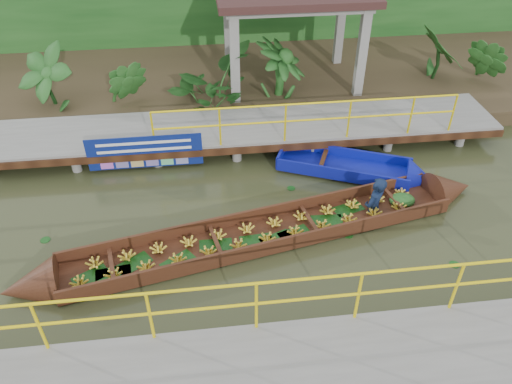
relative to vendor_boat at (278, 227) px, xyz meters
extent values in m
plane|color=#282E17|center=(-1.60, 0.26, -0.22)|extent=(80.00, 80.00, 0.00)
cube|color=#36291B|center=(-1.60, 7.76, 0.01)|extent=(30.00, 8.00, 0.45)
cube|color=slate|center=(-1.60, 3.76, 0.28)|extent=(16.00, 2.00, 0.15)
cube|color=black|center=(-1.60, 2.76, 0.20)|extent=(16.00, 0.12, 0.18)
cylinder|color=yellow|center=(1.15, 2.81, 1.36)|extent=(7.50, 0.05, 0.05)
cylinder|color=yellow|center=(1.15, 2.81, 0.91)|extent=(7.50, 0.05, 0.05)
cylinder|color=yellow|center=(1.15, 2.81, 0.86)|extent=(0.05, 0.05, 1.00)
cylinder|color=slate|center=(-5.60, 2.96, 0.00)|extent=(0.24, 0.24, 0.55)
cylinder|color=slate|center=(-5.60, 4.56, 0.00)|extent=(0.24, 0.24, 0.55)
cylinder|color=slate|center=(-3.60, 2.96, 0.00)|extent=(0.24, 0.24, 0.55)
cylinder|color=slate|center=(-3.60, 4.56, 0.00)|extent=(0.24, 0.24, 0.55)
cylinder|color=slate|center=(-1.60, 2.96, 0.00)|extent=(0.24, 0.24, 0.55)
cylinder|color=slate|center=(-1.60, 4.56, 0.00)|extent=(0.24, 0.24, 0.55)
cylinder|color=slate|center=(0.40, 2.96, 0.00)|extent=(0.24, 0.24, 0.55)
cylinder|color=slate|center=(0.40, 4.56, 0.00)|extent=(0.24, 0.24, 0.55)
cylinder|color=slate|center=(2.40, 2.96, 0.00)|extent=(0.24, 0.24, 0.55)
cylinder|color=slate|center=(2.40, 4.56, 0.00)|extent=(0.24, 0.24, 0.55)
cylinder|color=slate|center=(4.40, 2.96, 0.00)|extent=(0.24, 0.24, 0.55)
cylinder|color=slate|center=(4.40, 4.56, 0.00)|extent=(0.24, 0.24, 0.55)
cylinder|color=slate|center=(-1.60, 2.96, 0.00)|extent=(0.24, 0.24, 0.55)
cylinder|color=yellow|center=(-0.60, -2.79, 1.43)|extent=(10.00, 0.05, 0.05)
cylinder|color=yellow|center=(-0.60, -2.79, 0.98)|extent=(10.00, 0.05, 0.05)
cylinder|color=yellow|center=(-0.60, -2.79, 0.93)|extent=(0.05, 0.05, 1.00)
cube|color=slate|center=(-0.40, 5.36, 1.38)|extent=(0.25, 0.25, 2.80)
cube|color=slate|center=(3.20, 5.36, 1.38)|extent=(0.25, 0.25, 2.80)
cube|color=slate|center=(-0.40, 7.76, 1.38)|extent=(0.25, 0.25, 2.80)
cube|color=slate|center=(3.20, 7.76, 1.38)|extent=(0.25, 0.25, 2.80)
cube|color=slate|center=(1.40, 6.56, 2.68)|extent=(4.00, 2.60, 0.12)
cube|color=#3D1C10|center=(-0.30, -0.06, -0.16)|extent=(8.32, 2.73, 0.06)
cube|color=#3D1C10|center=(-0.41, 0.44, -0.01)|extent=(8.11, 1.78, 0.35)
cube|color=#3D1C10|center=(-0.19, -0.57, -0.01)|extent=(8.11, 1.78, 0.35)
cone|color=#3D1C10|center=(-4.81, -1.02, -0.07)|extent=(1.22, 1.19, 0.99)
cone|color=#3D1C10|center=(4.20, 0.89, -0.07)|extent=(1.22, 1.19, 0.99)
ellipsoid|color=#164415|center=(2.94, 0.62, -0.05)|extent=(0.66, 0.57, 0.27)
imported|color=#0E1A34|center=(2.23, 0.47, 0.70)|extent=(0.71, 0.70, 1.66)
cube|color=#0D1490|center=(1.99, 2.10, -0.11)|extent=(3.30, 2.15, 0.11)
cube|color=#0D1490|center=(2.18, 2.54, 0.02)|extent=(2.95, 1.33, 0.32)
cube|color=#0D1490|center=(1.80, 1.66, 0.02)|extent=(2.95, 1.33, 0.32)
cube|color=#0D1490|center=(0.53, 2.73, 0.02)|extent=(0.44, 0.90, 0.32)
cone|color=#0D1490|center=(3.65, 1.38, -0.05)|extent=(0.94, 1.07, 0.89)
cube|color=black|center=(1.50, 2.31, 0.06)|extent=(0.48, 0.92, 0.05)
cube|color=navy|center=(-2.85, 2.74, 0.33)|extent=(2.78, 0.03, 0.87)
cube|color=white|center=(-2.85, 2.72, 0.60)|extent=(2.26, 0.01, 0.07)
cube|color=white|center=(-2.85, 2.72, 0.40)|extent=(2.26, 0.01, 0.07)
imported|color=#164415|center=(-5.60, 5.56, 0.98)|extent=(1.20, 1.20, 1.51)
imported|color=#164415|center=(-3.60, 5.56, 0.98)|extent=(1.20, 1.20, 1.51)
imported|color=#164415|center=(-1.10, 5.56, 0.98)|extent=(1.20, 1.20, 1.51)
imported|color=#164415|center=(0.90, 5.56, 0.98)|extent=(1.20, 1.20, 1.51)
imported|color=#164415|center=(5.90, 5.56, 0.98)|extent=(1.20, 1.20, 1.51)
imported|color=#164415|center=(7.40, 5.56, 0.98)|extent=(1.20, 1.20, 1.51)
camera|label=1|loc=(-1.40, -7.73, 6.92)|focal=35.00mm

